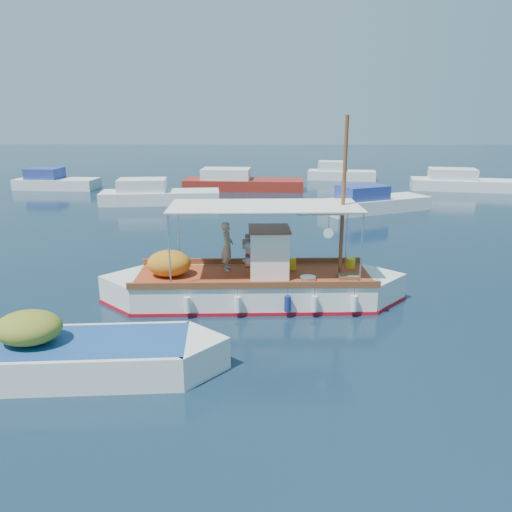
{
  "coord_description": "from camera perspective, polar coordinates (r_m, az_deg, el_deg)",
  "views": [
    {
      "loc": [
        -0.48,
        -14.03,
        5.71
      ],
      "look_at": [
        -0.71,
        0.0,
        1.66
      ],
      "focal_mm": 35.0,
      "sensor_mm": 36.0,
      "label": 1
    }
  ],
  "objects": [
    {
      "name": "bg_boat_far_n",
      "position": [
        44.97,
        9.51,
        9.22
      ],
      "size": [
        6.05,
        2.92,
        1.8
      ],
      "rotation": [
        0.0,
        0.0,
        -0.16
      ],
      "color": "silver",
      "rests_on": "ground"
    },
    {
      "name": "dinghy",
      "position": [
        12.23,
        -20.48,
        -10.93
      ],
      "size": [
        7.09,
        2.39,
        1.73
      ],
      "rotation": [
        0.0,
        0.0,
        0.08
      ],
      "color": "white",
      "rests_on": "ground"
    },
    {
      "name": "bg_boat_e",
      "position": [
        41.54,
        22.8,
        7.64
      ],
      "size": [
        8.81,
        4.25,
        1.8
      ],
      "rotation": [
        0.0,
        0.0,
        -0.2
      ],
      "color": "silver",
      "rests_on": "ground"
    },
    {
      "name": "ground",
      "position": [
        15.15,
        2.68,
        -6.05
      ],
      "size": [
        160.0,
        160.0,
        0.0
      ],
      "primitive_type": "plane",
      "color": "black",
      "rests_on": "ground"
    },
    {
      "name": "fishing_caique",
      "position": [
        15.55,
        -0.5,
        -3.42
      ],
      "size": [
        9.56,
        2.91,
        5.84
      ],
      "rotation": [
        0.0,
        0.0,
        0.04
      ],
      "color": "white",
      "rests_on": "ground"
    },
    {
      "name": "bg_boat_n",
      "position": [
        38.6,
        -1.83,
        8.32
      ],
      "size": [
        9.2,
        3.34,
        1.8
      ],
      "rotation": [
        0.0,
        0.0,
        -0.06
      ],
      "color": "maroon",
      "rests_on": "ground"
    },
    {
      "name": "bg_boat_ne",
      "position": [
        30.71,
        13.18,
        5.9
      ],
      "size": [
        7.0,
        4.89,
        1.8
      ],
      "rotation": [
        0.0,
        0.0,
        0.45
      ],
      "color": "silver",
      "rests_on": "ground"
    },
    {
      "name": "bg_boat_nw",
      "position": [
        33.26,
        -11.27,
        6.77
      ],
      "size": [
        7.78,
        3.22,
        1.8
      ],
      "rotation": [
        0.0,
        0.0,
        0.11
      ],
      "color": "silver",
      "rests_on": "ground"
    },
    {
      "name": "bg_boat_far_w",
      "position": [
        41.88,
        -22.03,
        7.78
      ],
      "size": [
        6.32,
        2.8,
        1.8
      ],
      "rotation": [
        0.0,
        0.0,
        -0.08
      ],
      "color": "silver",
      "rests_on": "ground"
    }
  ]
}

